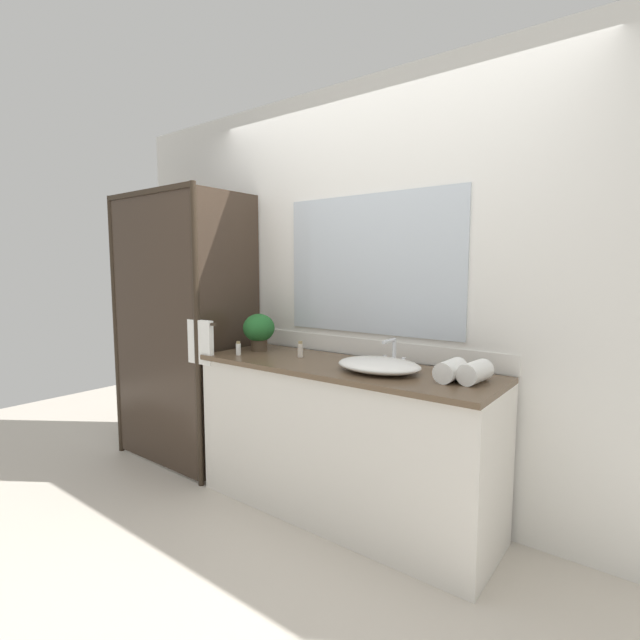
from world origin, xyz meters
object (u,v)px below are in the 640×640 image
object	(u,v)px
potted_plant	(259,329)
amenity_bottle_shampoo	(238,348)
sink_basin	(379,365)
rolled_towel_near_edge	(475,372)
faucet	(393,357)
amenity_bottle_conditioner	(300,349)
rolled_towel_middle	(451,370)

from	to	relation	value
potted_plant	amenity_bottle_shampoo	bearing A→B (deg)	-86.10
sink_basin	rolled_towel_near_edge	bearing A→B (deg)	7.92
sink_basin	faucet	distance (m)	0.16
sink_basin	amenity_bottle_conditioner	size ratio (longest dim) A/B	4.68
sink_basin	amenity_bottle_shampoo	size ratio (longest dim) A/B	5.36
amenity_bottle_conditioner	rolled_towel_near_edge	distance (m)	1.10
amenity_bottle_shampoo	rolled_towel_middle	xyz separation A→B (m)	(1.35, 0.15, 0.01)
rolled_towel_middle	faucet	bearing A→B (deg)	161.95
sink_basin	amenity_bottle_conditioner	distance (m)	0.61
faucet	amenity_bottle_shampoo	world-z (taller)	faucet
potted_plant	rolled_towel_middle	distance (m)	1.37
sink_basin	potted_plant	distance (m)	0.99
potted_plant	rolled_towel_near_edge	bearing A→B (deg)	-0.59
sink_basin	amenity_bottle_shampoo	bearing A→B (deg)	-173.08
rolled_towel_middle	sink_basin	bearing A→B (deg)	-174.67
amenity_bottle_shampoo	rolled_towel_middle	distance (m)	1.36
sink_basin	potted_plant	size ratio (longest dim) A/B	1.89
sink_basin	potted_plant	xyz separation A→B (m)	(-0.98, 0.08, 0.11)
amenity_bottle_shampoo	rolled_towel_near_edge	size ratio (longest dim) A/B	0.44
potted_plant	rolled_towel_middle	world-z (taller)	potted_plant
rolled_towel_middle	rolled_towel_near_edge	bearing A→B (deg)	16.65
faucet	amenity_bottle_shampoo	bearing A→B (deg)	-163.94
sink_basin	rolled_towel_middle	bearing A→B (deg)	5.33
sink_basin	amenity_bottle_conditioner	world-z (taller)	amenity_bottle_conditioner
faucet	amenity_bottle_conditioner	size ratio (longest dim) A/B	1.69
potted_plant	amenity_bottle_shampoo	distance (m)	0.23
faucet	sink_basin	bearing A→B (deg)	-90.00
rolled_towel_near_edge	rolled_towel_middle	xyz separation A→B (m)	(-0.11, -0.03, -0.00)
amenity_bottle_conditioner	sink_basin	bearing A→B (deg)	-6.51
potted_plant	rolled_towel_near_edge	size ratio (longest dim) A/B	1.24
sink_basin	amenity_bottle_conditioner	xyz separation A→B (m)	(-0.60, 0.07, 0.01)
potted_plant	rolled_towel_middle	bearing A→B (deg)	-2.01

